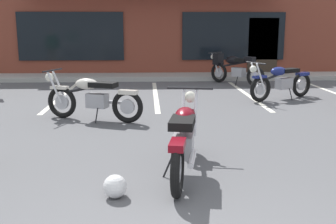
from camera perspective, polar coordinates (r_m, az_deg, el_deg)
The scene contains 9 objects.
ground_plane at distance 6.74m, azimuth -0.91°, elevation -4.03°, with size 80.00×80.00×0.00m, color #515154.
sidewalk_kerb at distance 14.68m, azimuth -2.01°, elevation 4.94°, with size 22.00×1.80×0.14m, color #A8A59E.
brick_storefront_building at distance 18.09m, azimuth -2.23°, elevation 12.21°, with size 14.62×6.86×3.88m.
painted_stall_lines at distance 11.13m, azimuth -1.72°, elevation 2.35°, with size 10.05×4.80×0.01m.
motorcycle_foreground_classic at distance 5.18m, azimuth 2.23°, elevation -3.62°, with size 0.76×2.09×0.98m.
motorcycle_black_cruiser at distance 8.24m, azimuth -10.36°, elevation 2.03°, with size 2.01×1.06×0.98m.
motorcycle_silver_naked at distance 13.29m, azimuth 9.06°, elevation 6.06°, with size 1.55×1.74×0.98m.
motorcycle_green_cafe_racer at distance 10.81m, azimuth 15.33°, elevation 4.12°, with size 1.92×1.26×0.98m.
helmet_on_pavement at distance 4.60m, azimuth -7.31°, elevation -10.13°, with size 0.26×0.26×0.26m.
Camera 1 is at (-0.22, -2.62, 1.85)m, focal length 44.24 mm.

